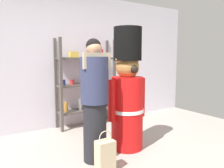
% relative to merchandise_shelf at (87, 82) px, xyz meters
% --- Properties ---
extents(back_wall, '(6.40, 0.12, 2.60)m').
position_rel_merchandise_shelf_xyz_m(back_wall, '(-0.45, 0.22, 0.42)').
color(back_wall, silver).
rests_on(back_wall, ground_plane).
extents(merchandise_shelf, '(1.19, 0.35, 1.72)m').
position_rel_merchandise_shelf_xyz_m(merchandise_shelf, '(0.00, 0.00, 0.00)').
color(merchandise_shelf, '#4C4742').
rests_on(merchandise_shelf, ground_plane).
extents(teddy_bear_guard, '(0.65, 0.49, 1.79)m').
position_rel_merchandise_shelf_xyz_m(teddy_bear_guard, '(-0.01, -1.39, -0.04)').
color(teddy_bear_guard, red).
rests_on(teddy_bear_guard, ground_plane).
extents(person_shopper, '(0.37, 0.36, 1.60)m').
position_rel_merchandise_shelf_xyz_m(person_shopper, '(-0.61, -1.51, -0.06)').
color(person_shopper, black).
rests_on(person_shopper, ground_plane).
extents(shopping_bag, '(0.22, 0.15, 0.50)m').
position_rel_merchandise_shelf_xyz_m(shopping_bag, '(-0.65, -1.83, -0.68)').
color(shopping_bag, '#C1AD89').
rests_on(shopping_bag, ground_plane).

